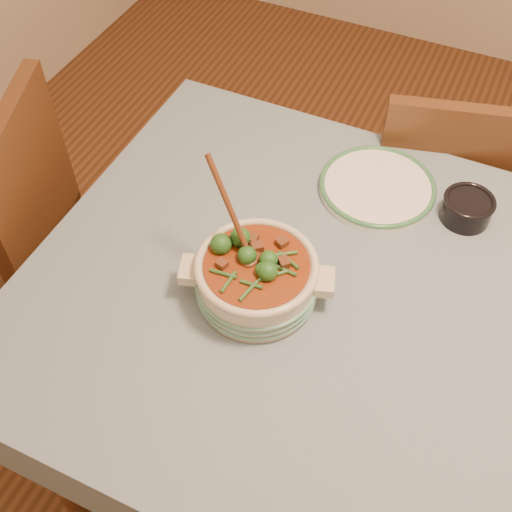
{
  "coord_description": "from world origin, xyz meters",
  "views": [
    {
      "loc": [
        -0.02,
        -0.77,
        1.84
      ],
      "look_at": [
        -0.36,
        -0.03,
        0.84
      ],
      "focal_mm": 45.0,
      "sensor_mm": 36.0,
      "label": 1
    }
  ],
  "objects_px": {
    "white_plate": "(377,187)",
    "chair_far": "(441,192)",
    "dining_table": "(416,355)",
    "condiment_bowl": "(467,207)",
    "chair_left": "(7,233)",
    "stew_casserole": "(257,275)"
  },
  "relations": [
    {
      "from": "white_plate",
      "to": "chair_far",
      "type": "bearing_deg",
      "value": 68.81
    },
    {
      "from": "dining_table",
      "to": "condiment_bowl",
      "type": "xyz_separation_m",
      "value": [
        -0.0,
        0.34,
        0.13
      ]
    },
    {
      "from": "condiment_bowl",
      "to": "chair_left",
      "type": "xyz_separation_m",
      "value": [
        -1.11,
        -0.35,
        -0.26
      ]
    },
    {
      "from": "condiment_bowl",
      "to": "chair_left",
      "type": "distance_m",
      "value": 1.2
    },
    {
      "from": "stew_casserole",
      "to": "white_plate",
      "type": "relative_size",
      "value": 0.87
    },
    {
      "from": "stew_casserole",
      "to": "chair_left",
      "type": "xyz_separation_m",
      "value": [
        -0.77,
        0.05,
        -0.29
      ]
    },
    {
      "from": "stew_casserole",
      "to": "chair_far",
      "type": "bearing_deg",
      "value": 70.14
    },
    {
      "from": "condiment_bowl",
      "to": "chair_left",
      "type": "relative_size",
      "value": 0.16
    },
    {
      "from": "condiment_bowl",
      "to": "chair_left",
      "type": "height_order",
      "value": "chair_left"
    },
    {
      "from": "dining_table",
      "to": "white_plate",
      "type": "xyz_separation_m",
      "value": [
        -0.21,
        0.34,
        0.1
      ]
    },
    {
      "from": "stew_casserole",
      "to": "white_plate",
      "type": "bearing_deg",
      "value": 71.27
    },
    {
      "from": "white_plate",
      "to": "chair_far",
      "type": "height_order",
      "value": "chair_far"
    },
    {
      "from": "chair_far",
      "to": "dining_table",
      "type": "bearing_deg",
      "value": 82.46
    },
    {
      "from": "dining_table",
      "to": "chair_far",
      "type": "height_order",
      "value": "chair_far"
    },
    {
      "from": "stew_casserole",
      "to": "condiment_bowl",
      "type": "height_order",
      "value": "stew_casserole"
    },
    {
      "from": "condiment_bowl",
      "to": "chair_far",
      "type": "bearing_deg",
      "value": 103.65
    },
    {
      "from": "white_plate",
      "to": "condiment_bowl",
      "type": "bearing_deg",
      "value": 0.0
    },
    {
      "from": "white_plate",
      "to": "chair_left",
      "type": "height_order",
      "value": "chair_left"
    },
    {
      "from": "white_plate",
      "to": "condiment_bowl",
      "type": "distance_m",
      "value": 0.21
    },
    {
      "from": "chair_left",
      "to": "condiment_bowl",
      "type": "bearing_deg",
      "value": 87.56
    },
    {
      "from": "dining_table",
      "to": "white_plate",
      "type": "distance_m",
      "value": 0.41
    },
    {
      "from": "chair_far",
      "to": "chair_left",
      "type": "bearing_deg",
      "value": 18.84
    }
  ]
}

